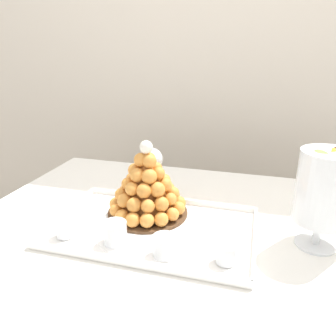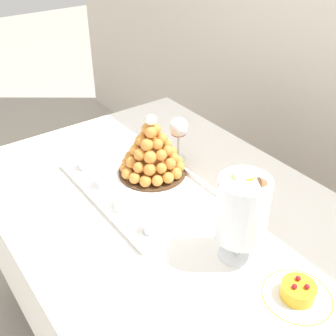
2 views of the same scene
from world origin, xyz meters
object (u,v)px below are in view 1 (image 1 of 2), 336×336
Objects in this scene: macaron_goblet at (325,188)px; dessert_cup_centre at (164,246)px; serving_tray at (153,228)px; croquembouche at (147,188)px; dessert_cup_mid_left at (115,233)px; dessert_cup_left at (65,229)px; dessert_cup_mid_right at (226,254)px; wine_glass at (152,161)px.

dessert_cup_centre is at bearing -156.60° from macaron_goblet.
serving_tray is 0.14m from dessert_cup_centre.
serving_tray is at bearing -60.90° from croquembouche.
macaron_goblet reaches higher than dessert_cup_mid_left.
dessert_cup_centre is at bearing -59.64° from serving_tray.
macaron_goblet is (0.66, 0.15, 0.14)m from dessert_cup_left.
dessert_cup_mid_left reaches higher than dessert_cup_mid_right.
dessert_cup_centre is (0.29, -0.01, 0.00)m from dessert_cup_left.
dessert_cup_left is 0.37m from wine_glass.
croquembouche is 0.15m from wine_glass.
dessert_cup_centre is 0.43m from macaron_goblet.
dessert_cup_left is at bearing 177.82° from dessert_cup_centre.
croquembouche reaches higher than serving_tray.
dessert_cup_mid_right is 0.18× the size of macaron_goblet.
dessert_cup_left is 0.98× the size of dessert_cup_mid_right.
wine_glass is (0.14, 0.33, 0.10)m from dessert_cup_left.
serving_tray is 9.68× the size of dessert_cup_centre.
dessert_cup_mid_right is (0.44, 0.00, 0.00)m from dessert_cup_left.
macaron_goblet reaches higher than wine_glass.
dessert_cup_left is 0.28× the size of wine_glass.
wine_glass is at bearing 90.54° from dessert_cup_mid_left.
macaron_goblet is (0.51, 0.14, 0.13)m from dessert_cup_mid_left.
dessert_cup_left is (-0.22, -0.11, 0.02)m from serving_tray.
wine_glass reaches higher than dessert_cup_mid_left.
croquembouche reaches higher than dessert_cup_left.
dessert_cup_mid_left is 1.26× the size of dessert_cup_mid_right.
dessert_cup_mid_right is at bearing -25.10° from serving_tray.
wine_glass is (-0.08, 0.22, 0.13)m from serving_tray.
serving_tray is at bearing 53.38° from dessert_cup_mid_left.
croquembouche is 4.98× the size of dessert_cup_mid_right.
dessert_cup_centre is at bearing -66.99° from wine_glass.
wine_glass is (-0.03, 0.14, 0.04)m from croquembouche.
dessert_cup_mid_left is at bearing -164.45° from macaron_goblet.
wine_glass reaches higher than dessert_cup_mid_right.
dessert_cup_centre is at bearing -174.74° from dessert_cup_mid_right.
wine_glass reaches higher than serving_tray.
croquembouche is 0.32m from dessert_cup_mid_right.
dessert_cup_centre is (0.11, -0.19, -0.06)m from croquembouche.
serving_tray is 0.47m from macaron_goblet.
macaron_goblet reaches higher than dessert_cup_left.
dessert_cup_centre is (0.07, -0.12, 0.03)m from serving_tray.
croquembouche is 0.19m from dessert_cup_mid_left.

